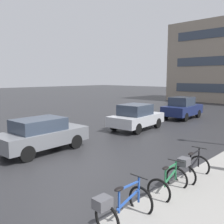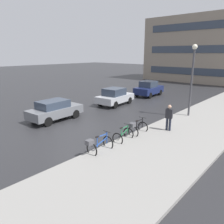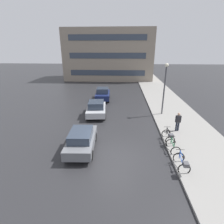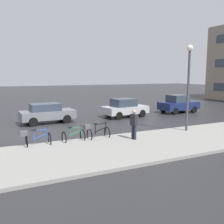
{
  "view_description": "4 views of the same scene",
  "coord_description": "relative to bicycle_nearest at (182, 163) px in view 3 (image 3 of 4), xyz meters",
  "views": [
    {
      "loc": [
        7.24,
        -4.95,
        3.21
      ],
      "look_at": [
        -0.55,
        3.14,
        1.65
      ],
      "focal_mm": 40.0,
      "sensor_mm": 36.0,
      "label": 1
    },
    {
      "loc": [
        10.86,
        -8.0,
        4.74
      ],
      "look_at": [
        1.43,
        2.55,
        0.88
      ],
      "focal_mm": 35.0,
      "sensor_mm": 36.0,
      "label": 2
    },
    {
      "loc": [
        0.42,
        -9.86,
        6.67
      ],
      "look_at": [
        -0.42,
        3.68,
        1.68
      ],
      "focal_mm": 28.0,
      "sensor_mm": 36.0,
      "label": 3
    },
    {
      "loc": [
        16.24,
        -2.97,
        3.53
      ],
      "look_at": [
        2.03,
        3.82,
        1.2
      ],
      "focal_mm": 40.0,
      "sensor_mm": 36.0,
      "label": 4
    }
  ],
  "objects": [
    {
      "name": "car_silver",
      "position": [
        -6.19,
        8.33,
        0.3
      ],
      "size": [
        2.2,
        3.93,
        1.57
      ],
      "color": "#B2B5BA",
      "rests_on": "ground"
    },
    {
      "name": "car_navy",
      "position": [
        -6.18,
        14.14,
        0.34
      ],
      "size": [
        2.01,
        3.9,
        1.69
      ],
      "color": "navy",
      "rests_on": "ground"
    },
    {
      "name": "bicycle_nearest",
      "position": [
        0.0,
        0.0,
        0.0
      ],
      "size": [
        0.74,
        1.42,
        0.99
      ],
      "color": "black",
      "rests_on": "ground"
    },
    {
      "name": "bicycle_third",
      "position": [
        -0.0,
        3.2,
        0.01
      ],
      "size": [
        0.76,
        1.4,
        1.0
      ],
      "color": "black",
      "rests_on": "ground"
    },
    {
      "name": "streetlamp",
      "position": [
        0.67,
        8.96,
        2.9
      ],
      "size": [
        0.37,
        0.37,
        5.31
      ],
      "color": "#424247",
      "rests_on": "ground"
    },
    {
      "name": "bicycle_second",
      "position": [
        -0.01,
        1.95,
        -0.1
      ],
      "size": [
        0.76,
        1.14,
        0.91
      ],
      "color": "black",
      "rests_on": "ground"
    },
    {
      "name": "building_facade_main",
      "position": [
        -6.69,
        32.07,
        4.74
      ],
      "size": [
        18.52,
        9.12,
        10.45
      ],
      "color": "gray",
      "rests_on": "ground"
    },
    {
      "name": "ground_plane",
      "position": [
        -3.93,
        1.26,
        -0.48
      ],
      "size": [
        140.0,
        140.0,
        0.0
      ],
      "primitive_type": "plane",
      "color": "#28282B"
    },
    {
      "name": "sidewalk_kerb",
      "position": [
        2.07,
        11.26,
        -0.41
      ],
      "size": [
        4.8,
        60.0,
        0.14
      ],
      "primitive_type": "cube",
      "color": "gray",
      "rests_on": "ground"
    },
    {
      "name": "car_grey",
      "position": [
        -6.25,
        1.82,
        0.27
      ],
      "size": [
        1.94,
        4.0,
        1.47
      ],
      "color": "slate",
      "rests_on": "ground"
    },
    {
      "name": "pedestrian",
      "position": [
        1.1,
        4.94,
        0.5
      ],
      "size": [
        0.44,
        0.32,
        1.74
      ],
      "color": "#1E2333",
      "rests_on": "ground"
    }
  ]
}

